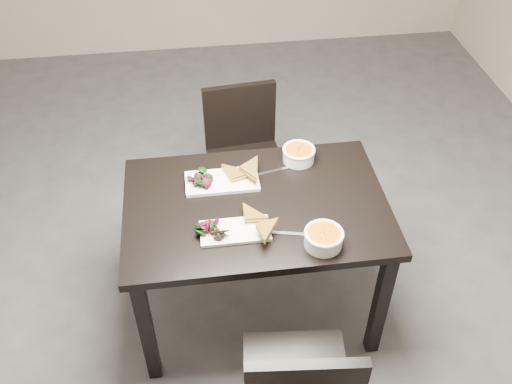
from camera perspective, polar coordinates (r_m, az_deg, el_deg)
The scene contains 13 objects.
ground at distance 3.42m, azimuth -4.29°, elevation -5.24°, with size 5.00×5.00×0.00m, color #47474C.
table at distance 2.64m, azimuth -0.00°, elevation -2.73°, with size 1.20×0.80×0.75m.
chair_far at distance 3.31m, azimuth -1.20°, elevation 4.29°, with size 0.46×0.46×0.85m.
plate_near at distance 2.43m, azimuth -2.12°, elevation -3.95°, with size 0.30×0.15×0.02m, color white.
sandwich_near at distance 2.43m, azimuth -0.65°, elevation -3.02°, with size 0.15×0.11×0.05m, color olive, non-canonical shape.
salad_near at distance 2.41m, azimuth -4.51°, elevation -3.70°, with size 0.09×0.08×0.04m, color black, non-canonical shape.
soup_bowl_near at distance 2.38m, azimuth 6.83°, elevation -4.58°, with size 0.17×0.17×0.07m.
cutlery_near at distance 2.44m, azimuth 3.67°, elevation -4.20°, with size 0.18×0.02×0.00m, color silver.
plate_far at distance 2.67m, azimuth -3.44°, elevation 1.08°, with size 0.34×0.17×0.02m, color white.
sandwich_far at distance 2.64m, azimuth -2.04°, elevation 1.60°, with size 0.17×0.13×0.06m, color olive, non-canonical shape.
salad_far at distance 2.65m, azimuth -5.62°, elevation 1.42°, with size 0.11×0.10×0.05m, color black, non-canonical shape.
soup_bowl_far at distance 2.79m, azimuth 4.32°, elevation 3.89°, with size 0.16×0.16×0.07m.
cutlery_far at distance 2.74m, azimuth 1.74°, elevation 2.13°, with size 0.18×0.02×0.00m, color silver.
Camera 1 is at (-0.06, -2.33, 2.50)m, focal length 39.69 mm.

